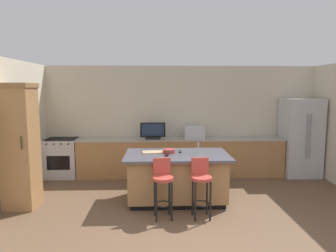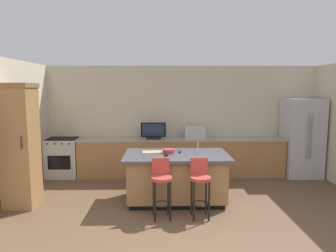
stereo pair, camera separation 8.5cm
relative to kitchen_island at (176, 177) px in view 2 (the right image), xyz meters
The scene contains 17 objects.
wall_back 2.24m from the kitchen_island, 83.02° to the left, with size 7.17×0.12×2.67m, color beige.
wall_left 3.25m from the kitchen_island, behind, with size 0.12×4.52×2.67m, color beige.
counter_back 1.69m from the kitchen_island, 82.98° to the left, with size 4.94×0.62×0.91m.
kitchen_island is the anchor object (origin of this frame).
refrigerator 3.52m from the kitchen_island, 27.26° to the left, with size 0.84×0.79×1.87m.
range_oven 3.13m from the kitchen_island, 147.73° to the left, with size 0.75×0.63×0.93m.
cabinet_tower 2.88m from the kitchen_island, behind, with size 0.57×0.59×2.21m.
microwave 1.85m from the kitchen_island, 72.53° to the left, with size 0.48×0.36×0.30m, color #B7BABF.
tv_monitor 1.80m from the kitchen_island, 106.10° to the left, with size 0.60×0.16×0.39m.
sink_faucet_back 1.87m from the kitchen_island, 86.58° to the left, with size 0.02×0.02×0.24m, color #B2B2B7.
sink_faucet_island 0.68m from the kitchen_island, ahead, with size 0.02×0.02×0.22m, color #B2B2B7.
bar_stool_left 0.80m from the kitchen_island, 110.84° to the right, with size 0.34×0.35×0.98m.
bar_stool_right 0.83m from the kitchen_island, 64.84° to the right, with size 0.34×0.35×0.98m.
fruit_bowl 0.51m from the kitchen_island, 149.62° to the left, with size 0.23×0.23×0.08m, color #993833.
cell_phone 0.51m from the kitchen_island, 143.53° to the right, with size 0.07×0.15×0.01m, color black.
tv_remote 0.48m from the kitchen_island, 65.36° to the left, with size 0.04×0.17×0.02m, color black.
cutting_board 0.65m from the kitchen_island, 162.81° to the left, with size 0.40×0.25×0.02m, color tan.
Camera 2 is at (-0.54, -3.40, 2.12)m, focal length 32.12 mm.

